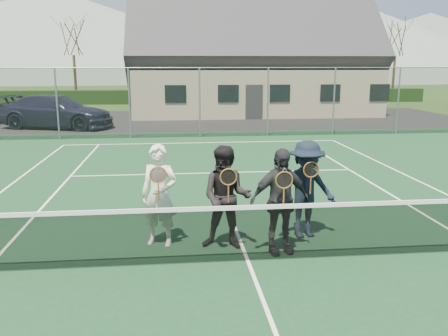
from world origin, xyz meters
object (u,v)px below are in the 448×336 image
Objects in this scene: car_c at (57,112)px; player_a at (159,195)px; player_d at (306,189)px; player_c at (280,201)px; clubhouse at (252,51)px; player_b at (227,198)px; tennis_net at (248,231)px.

player_a is at bearing -144.17° from car_c.
player_a is at bearing -177.40° from player_d.
player_c is at bearing -15.89° from player_a.
player_c is 0.95m from player_d.
player_a is at bearing -103.23° from clubhouse.
player_b is (6.67, -16.68, 0.10)m from car_c.
car_c is 3.16× the size of player_b.
player_b is at bearing -100.37° from clubhouse.
player_a is (-5.43, -23.10, -3.07)m from clubhouse.
clubhouse is 8.67× the size of player_b.
player_b is 0.91m from player_c.
clubhouse is 8.67× the size of player_a.
clubhouse is 8.67× the size of player_c.
clubhouse is at bearing -41.33° from car_c.
car_c is 0.36× the size of clubhouse.
player_b is (-4.28, -23.37, -3.07)m from clubhouse.
player_c is (7.53, -16.99, 0.10)m from car_c.
player_b is 1.55m from player_d.
clubhouse is 23.93m from player_a.
car_c is 18.66m from tennis_net.
player_b and player_c have the same top height.
car_c is 3.16× the size of player_d.
tennis_net is at bearing -99.46° from clubhouse.
player_d is at bearing 39.70° from tennis_net.
player_c is at bearing -19.47° from player_b.
player_b is 1.00× the size of player_c.
player_b is at bearing 160.53° from player_c.
tennis_net is at bearing -150.75° from player_c.
player_a is at bearing 166.88° from player_b.
tennis_net is at bearing -140.30° from player_d.
player_a reaches higher than car_c.
player_b is 1.00× the size of player_d.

